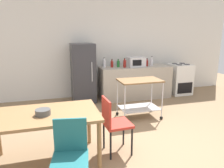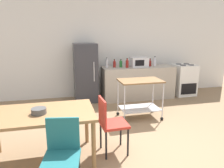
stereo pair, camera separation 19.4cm
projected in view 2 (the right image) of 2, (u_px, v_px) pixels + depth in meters
name	position (u px, v px, depth m)	size (l,w,h in m)	color
ground_plane	(140.00, 148.00, 3.52)	(12.00, 12.00, 0.00)	#8C7051
back_wall	(102.00, 46.00, 6.20)	(8.40, 0.12, 2.90)	silver
kitchen_counter	(138.00, 83.00, 6.08)	(2.00, 0.64, 0.90)	#A89E8E
dining_table	(40.00, 118.00, 3.03)	(1.50, 0.90, 0.75)	olive
chair_red	(110.00, 122.00, 3.27)	(0.42, 0.42, 0.89)	#B72D23
chair_teal	(62.00, 152.00, 2.44)	(0.46, 0.46, 0.89)	#1E666B
stove_oven	(184.00, 80.00, 6.42)	(0.60, 0.61, 0.92)	white
refrigerator	(86.00, 73.00, 5.76)	(0.60, 0.63, 1.55)	#333338
kitchen_cart	(140.00, 93.00, 4.63)	(0.91, 0.57, 0.85)	brown
bottle_wine	(107.00, 63.00, 5.84)	(0.08, 0.08, 0.26)	silver
bottle_olive_oil	(114.00, 64.00, 5.85)	(0.08, 0.08, 0.22)	maroon
bottle_soy_sauce	(121.00, 64.00, 5.87)	(0.08, 0.08, 0.22)	#1E6628
bottle_sparkling_water	(127.00, 64.00, 5.80)	(0.08, 0.08, 0.25)	maroon
microwave	(139.00, 62.00, 5.93)	(0.46, 0.35, 0.26)	silver
bottle_vinegar	(150.00, 63.00, 6.03)	(0.07, 0.07, 0.22)	maroon
bottle_hot_sauce	(155.00, 62.00, 6.09)	(0.08, 0.08, 0.27)	silver
fruit_bowl	(39.00, 111.00, 2.95)	(0.20, 0.20, 0.08)	#4C4C4C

